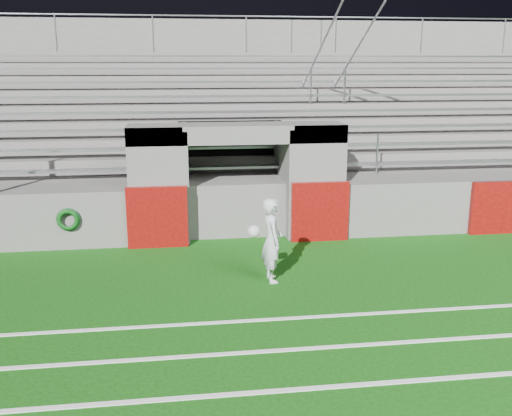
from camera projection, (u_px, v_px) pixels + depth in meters
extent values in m
plane|color=#0E450B|center=(258.00, 295.00, 9.88)|extent=(90.00, 90.00, 0.00)
cube|color=white|center=(292.00, 390.00, 7.00)|extent=(28.00, 0.09, 0.01)
cube|color=white|center=(278.00, 350.00, 7.96)|extent=(28.00, 0.09, 0.01)
cube|color=white|center=(267.00, 320.00, 8.92)|extent=(28.00, 0.09, 0.01)
cube|color=#595755|center=(157.00, 184.00, 12.69)|extent=(1.20, 1.00, 2.60)
cube|color=#595755|center=(315.00, 179.00, 13.16)|extent=(1.20, 1.00, 2.60)
cube|color=black|center=(231.00, 170.00, 14.57)|extent=(2.60, 0.20, 2.50)
cube|color=#595755|center=(186.00, 180.00, 13.36)|extent=(0.10, 2.20, 2.50)
cube|color=#595755|center=(282.00, 177.00, 13.66)|extent=(0.10, 2.20, 2.50)
cube|color=#595755|center=(237.00, 133.00, 12.65)|extent=(4.80, 1.00, 0.40)
cube|color=#595755|center=(224.00, 160.00, 16.66)|extent=(26.00, 8.00, 0.20)
cube|color=#595755|center=(224.00, 181.00, 16.81)|extent=(26.00, 8.00, 1.05)
cube|color=#590807|center=(157.00, 217.00, 12.31)|extent=(1.30, 0.15, 1.35)
cube|color=#590807|center=(320.00, 212.00, 12.78)|extent=(1.30, 0.15, 1.35)
cube|color=gray|center=(233.00, 167.00, 13.77)|extent=(23.00, 0.28, 0.06)
cube|color=#595755|center=(230.00, 162.00, 14.59)|extent=(24.00, 0.75, 0.38)
cube|color=gray|center=(230.00, 147.00, 14.40)|extent=(23.00, 0.28, 0.06)
cube|color=#595755|center=(228.00, 151.00, 15.27)|extent=(24.00, 0.75, 0.76)
cube|color=gray|center=(228.00, 129.00, 15.02)|extent=(23.00, 0.28, 0.06)
cube|color=#595755|center=(225.00, 140.00, 15.94)|extent=(24.00, 0.75, 1.14)
cube|color=gray|center=(225.00, 112.00, 15.65)|extent=(23.00, 0.28, 0.06)
cube|color=#595755|center=(223.00, 130.00, 16.62)|extent=(24.00, 0.75, 1.52)
cube|color=gray|center=(223.00, 96.00, 16.28)|extent=(23.00, 0.28, 0.06)
cube|color=#595755|center=(221.00, 121.00, 17.29)|extent=(24.00, 0.75, 1.90)
cube|color=gray|center=(221.00, 82.00, 16.91)|extent=(23.00, 0.28, 0.06)
cube|color=#595755|center=(219.00, 113.00, 17.96)|extent=(24.00, 0.75, 2.28)
cube|color=gray|center=(219.00, 69.00, 17.53)|extent=(23.00, 0.28, 0.06)
cube|color=#595755|center=(218.00, 105.00, 18.64)|extent=(24.00, 0.75, 2.66)
cube|color=gray|center=(217.00, 56.00, 18.16)|extent=(23.00, 0.28, 0.06)
cube|color=#595755|center=(216.00, 102.00, 19.27)|extent=(26.00, 0.60, 5.29)
cylinder|color=#A5A8AD|center=(337.00, 155.00, 13.76)|extent=(0.05, 0.05, 1.00)
cylinder|color=#A5A8AD|center=(311.00, 86.00, 16.27)|extent=(0.05, 0.05, 1.00)
cylinder|color=#A5A8AD|center=(291.00, 36.00, 18.78)|extent=(0.05, 0.05, 1.00)
cylinder|color=#A5A8AD|center=(311.00, 68.00, 16.15)|extent=(0.05, 6.02, 3.08)
cylinder|color=#A5A8AD|center=(377.00, 154.00, 13.89)|extent=(0.05, 0.05, 1.00)
cylinder|color=#A5A8AD|center=(345.00, 86.00, 16.40)|extent=(0.05, 0.05, 1.00)
cylinder|color=#A5A8AD|center=(321.00, 36.00, 18.91)|extent=(0.05, 0.05, 1.00)
cylinder|color=#A5A8AD|center=(345.00, 68.00, 16.27)|extent=(0.05, 6.02, 3.08)
cylinder|color=#A5A8AD|center=(56.00, 33.00, 17.80)|extent=(0.05, 0.05, 1.10)
cylinder|color=#A5A8AD|center=(153.00, 33.00, 18.18)|extent=(0.05, 0.05, 1.10)
cylinder|color=#A5A8AD|center=(246.00, 34.00, 18.57)|extent=(0.05, 0.05, 1.10)
cylinder|color=#A5A8AD|center=(336.00, 34.00, 18.96)|extent=(0.05, 0.05, 1.10)
cylinder|color=#A5A8AD|center=(422.00, 35.00, 19.34)|extent=(0.05, 0.05, 1.10)
cylinder|color=#A5A8AD|center=(504.00, 36.00, 19.73)|extent=(0.05, 0.05, 1.10)
cylinder|color=#A5A8AD|center=(215.00, 16.00, 18.31)|extent=(24.00, 0.05, 0.05)
imported|color=silver|center=(272.00, 240.00, 10.37)|extent=(0.41, 0.59, 1.56)
sphere|color=silver|center=(254.00, 231.00, 10.08)|extent=(0.23, 0.23, 0.23)
torus|color=#0D4118|center=(68.00, 220.00, 12.07)|extent=(0.50, 0.09, 0.50)
torus|color=#0E4612|center=(68.00, 220.00, 12.02)|extent=(0.45, 0.09, 0.45)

